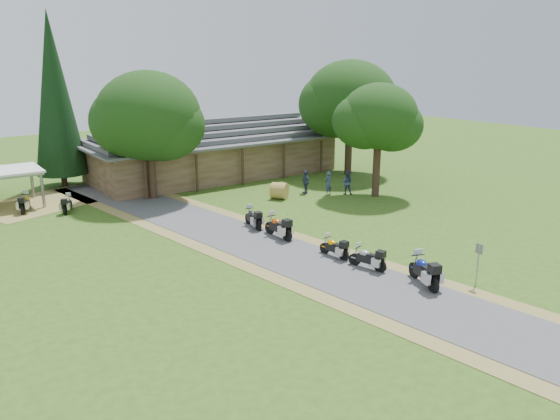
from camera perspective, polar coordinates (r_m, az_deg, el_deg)
ground at (r=24.94m, az=8.29°, el=-7.41°), size 120.00×120.00×0.00m
driveway at (r=27.44m, az=1.74°, el=-5.06°), size 51.95×51.95×0.00m
lodge at (r=46.60m, az=-6.89°, el=6.58°), size 21.40×9.40×4.90m
motorcycle_row_a at (r=24.88m, az=14.81°, el=-6.03°), size 1.40×2.24×1.46m
motorcycle_row_b at (r=26.19m, az=9.12°, el=-4.87°), size 1.01×1.86×1.21m
motorcycle_row_c at (r=27.51m, az=5.68°, el=-3.81°), size 0.71×1.72×1.14m
motorcycle_row_d at (r=30.27m, az=-0.19°, el=-1.64°), size 0.72×2.07×1.40m
motorcycle_row_e at (r=32.16m, az=-2.83°, el=-0.74°), size 0.90×1.94×1.27m
motorcycle_carport_a at (r=39.17m, az=-25.11°, el=0.76°), size 1.30×1.95×1.27m
motorcycle_carport_b at (r=38.00m, az=-21.35°, el=0.66°), size 1.30×1.74×1.16m
person_a at (r=39.79m, az=5.07°, el=3.00°), size 0.65×0.51×2.07m
person_b at (r=40.21m, az=7.01°, el=3.08°), size 0.72×0.71×2.07m
person_c at (r=40.20m, az=2.68°, el=3.16°), size 0.54×0.66×2.04m
hay_bale at (r=38.70m, az=-0.07°, el=2.02°), size 1.57×1.55×1.17m
sign_post at (r=25.36m, az=19.95°, el=-5.42°), size 0.36×0.06×1.98m
oak_lodge_left at (r=39.14m, az=-13.50°, el=7.91°), size 7.22×7.22×9.44m
oak_lodge_right at (r=46.84m, az=7.29°, el=9.88°), size 7.71×7.71×10.20m
oak_driveway at (r=39.40m, az=10.22°, el=8.03°), size 5.43×5.43×9.29m
cedar_near at (r=44.97m, az=-22.40°, el=10.52°), size 3.87×3.87×13.17m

